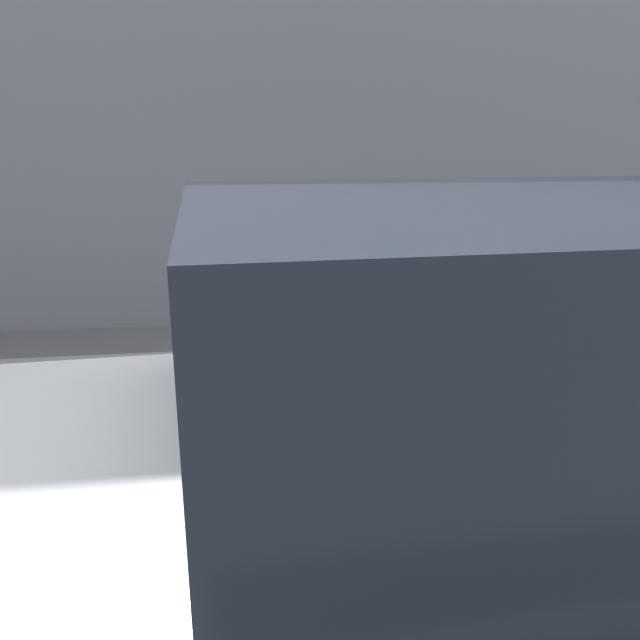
% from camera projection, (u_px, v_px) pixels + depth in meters
% --- Properties ---
extents(sidewalk, '(24.00, 2.80, 0.10)m').
position_uv_depth(sidewalk, '(267.00, 416.00, 4.45)').
color(sidewalk, '#9E9B96').
rests_on(sidewalk, ground_plane).
extents(building_facade, '(24.00, 0.30, 6.36)m').
position_uv_depth(building_facade, '(243.00, 11.00, 6.20)').
color(building_facade, gray).
rests_on(building_facade, ground_plane).
extents(parking_meter, '(0.22, 0.14, 1.46)m').
position_uv_depth(parking_meter, '(320.00, 298.00, 3.15)').
color(parking_meter, slate).
rests_on(parking_meter, sidewalk).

